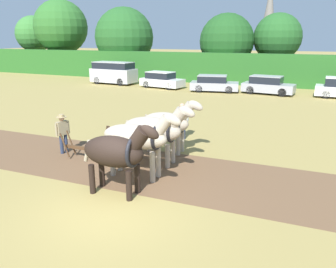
{
  "coord_description": "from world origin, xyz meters",
  "views": [
    {
      "loc": [
        4.68,
        -6.9,
        4.57
      ],
      "look_at": [
        -0.01,
        3.87,
        1.1
      ],
      "focal_mm": 35.0,
      "sensor_mm": 36.0,
      "label": 1
    }
  ],
  "objects": [
    {
      "name": "tree_center",
      "position": [
        -4.27,
        29.76,
        4.19
      ],
      "size": [
        5.91,
        5.91,
        7.16
      ],
      "color": "#4C3823",
      "rests_on": "ground"
    },
    {
      "name": "farmer_at_plow",
      "position": [
        -4.32,
        3.07,
        0.94
      ],
      "size": [
        0.41,
        0.62,
        1.62
      ],
      "rotation": [
        0.0,
        0.0,
        -0.29
      ],
      "color": "#28334C",
      "rests_on": "ground"
    },
    {
      "name": "farmer_beside_team",
      "position": [
        -0.56,
        6.74,
        1.0
      ],
      "size": [
        0.5,
        0.52,
        1.71
      ],
      "rotation": [
        0.0,
        0.0,
        -0.75
      ],
      "color": "#28334C",
      "rests_on": "ground"
    },
    {
      "name": "church_spire",
      "position": [
        -3.57,
        57.72,
        7.49
      ],
      "size": [
        2.2,
        2.2,
        14.3
      ],
      "color": "gray",
      "rests_on": "ground"
    },
    {
      "name": "plowed_furrow_strip",
      "position": [
        -3.59,
        2.77,
        0.0
      ],
      "size": [
        20.7,
        4.62,
        0.01
      ],
      "primitive_type": "cube",
      "rotation": [
        0.0,
        0.0,
        0.03
      ],
      "color": "brown",
      "rests_on": "ground"
    },
    {
      "name": "ground_plane",
      "position": [
        0.0,
        0.0,
        0.0
      ],
      "size": [
        240.0,
        240.0,
        0.0
      ],
      "primitive_type": "plane",
      "color": "#998447"
    },
    {
      "name": "parked_car_center",
      "position": [
        1.39,
        21.58,
        0.73
      ],
      "size": [
        4.35,
        2.15,
        1.51
      ],
      "rotation": [
        0.0,
        0.0,
        -0.11
      ],
      "color": "#9E9EA8",
      "rests_on": "ground"
    },
    {
      "name": "draft_horse_trail_left",
      "position": [
        -0.42,
        3.56,
        1.31
      ],
      "size": [
        2.95,
        1.07,
        2.35
      ],
      "rotation": [
        0.0,
        0.0,
        0.03
      ],
      "color": "#B2A38E",
      "rests_on": "ground"
    },
    {
      "name": "tree_center_right",
      "position": [
        0.83,
        31.55,
        4.58
      ],
      "size": [
        5.11,
        5.11,
        7.15
      ],
      "color": "#423323",
      "rests_on": "ground"
    },
    {
      "name": "tree_far_left",
      "position": [
        -33.31,
        31.17,
        5.05
      ],
      "size": [
        5.21,
        5.21,
        7.67
      ],
      "color": "brown",
      "rests_on": "ground"
    },
    {
      "name": "hedgerow",
      "position": [
        0.0,
        26.58,
        1.53
      ],
      "size": [
        79.53,
        1.5,
        3.07
      ],
      "primitive_type": "cube",
      "color": "#286023",
      "rests_on": "ground"
    },
    {
      "name": "draft_horse_lead_right",
      "position": [
        -0.37,
        2.19,
        1.4
      ],
      "size": [
        2.93,
        0.95,
        2.39
      ],
      "rotation": [
        0.0,
        0.0,
        0.03
      ],
      "color": "#B2A38E",
      "rests_on": "ground"
    },
    {
      "name": "parked_car_center_left",
      "position": [
        -3.11,
        21.06,
        0.69
      ],
      "size": [
        4.4,
        2.59,
        1.43
      ],
      "rotation": [
        0.0,
        0.0,
        0.2
      ],
      "color": "#9E9EA8",
      "rests_on": "ground"
    },
    {
      "name": "plow",
      "position": [
        -3.0,
        2.79,
        0.32
      ],
      "size": [
        1.75,
        0.47,
        1.13
      ],
      "rotation": [
        0.0,
        0.0,
        0.03
      ],
      "color": "#4C331E",
      "rests_on": "ground"
    },
    {
      "name": "tree_center_left",
      "position": [
        -17.03,
        29.46,
        4.59
      ],
      "size": [
        7.17,
        7.17,
        8.18
      ],
      "color": "#4C3823",
      "rests_on": "ground"
    },
    {
      "name": "draft_horse_trail_right",
      "position": [
        -0.46,
        4.93,
        1.25
      ],
      "size": [
        2.7,
        0.96,
        2.31
      ],
      "rotation": [
        0.0,
        0.0,
        0.03
      ],
      "color": "#B2A38E",
      "rests_on": "ground"
    },
    {
      "name": "parked_car_left",
      "position": [
        -8.24,
        21.3,
        0.72
      ],
      "size": [
        4.32,
        2.44,
        1.5
      ],
      "rotation": [
        0.0,
        0.0,
        -0.17
      ],
      "color": "silver",
      "rests_on": "ground"
    },
    {
      "name": "draft_horse_lead_left",
      "position": [
        -0.33,
        0.82,
        1.34
      ],
      "size": [
        2.6,
        1.04,
        2.33
      ],
      "rotation": [
        0.0,
        0.0,
        0.03
      ],
      "color": "black",
      "rests_on": "ground"
    },
    {
      "name": "tree_left",
      "position": [
        -27.14,
        29.93,
        5.94
      ],
      "size": [
        7.12,
        7.12,
        9.51
      ],
      "color": "#423323",
      "rests_on": "ground"
    },
    {
      "name": "parked_van",
      "position": [
        -13.89,
        21.84,
        1.14
      ],
      "size": [
        4.72,
        2.3,
        2.21
      ],
      "rotation": [
        0.0,
        0.0,
        -0.06
      ],
      "color": "#BCBCC1",
      "rests_on": "ground"
    }
  ]
}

